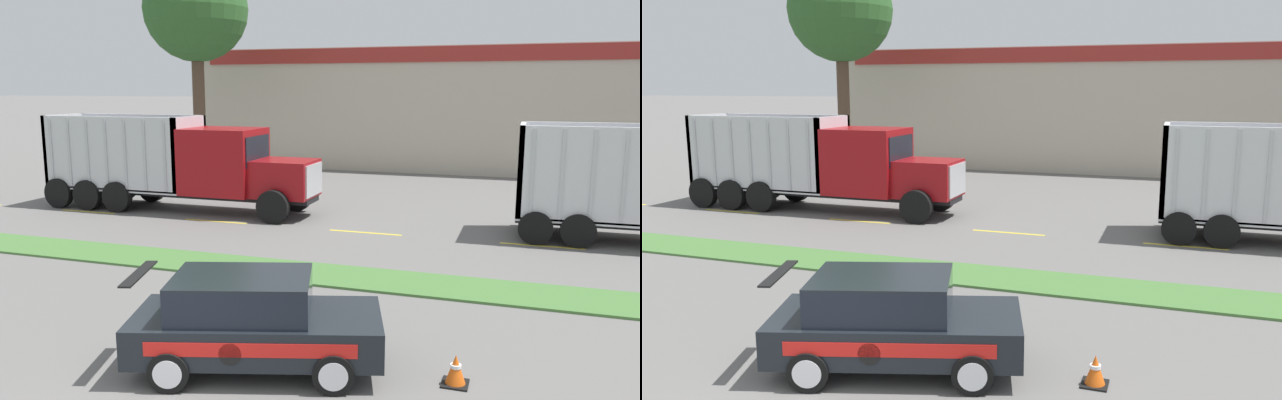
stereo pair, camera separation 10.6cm
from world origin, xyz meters
The scene contains 9 objects.
grass_verge centered at (0.00, 8.21, 0.03)m, with size 120.00×1.77×0.06m, color #477538.
centre_line_2 centered at (-11.29, 13.10, 0.00)m, with size 2.40×0.14×0.01m, color yellow.
centre_line_3 centered at (-5.89, 13.10, 0.00)m, with size 2.40×0.14×0.01m, color yellow.
centre_line_4 centered at (-0.49, 13.10, 0.00)m, with size 2.40×0.14×0.01m, color yellow.
centre_line_5 centered at (4.91, 13.10, 0.00)m, with size 2.40×0.14×0.01m, color yellow.
dump_truck_lead centered at (-7.41, 14.58, 1.65)m, with size 10.75×2.59×3.57m.
rally_car centered at (0.22, 2.93, 0.83)m, with size 4.42×2.92×1.63m.
traffic_cone centered at (3.49, 3.39, 0.24)m, with size 0.42×0.42×0.50m.
store_building_backdrop centered at (2.50, 33.68, 3.41)m, with size 34.27×12.10×6.81m.
Camera 2 is at (4.49, -5.93, 4.61)m, focal length 35.00 mm.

